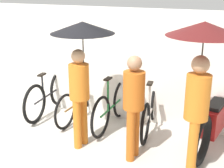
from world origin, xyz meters
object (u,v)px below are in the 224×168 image
parked_bicycle_0 (48,95)px  parked_bicycle_2 (112,106)px  parked_bicycle_1 (80,100)px  pedestrian_leading (81,50)px  parked_bicycle_3 (150,111)px  pedestrian_trailing (201,60)px  pedestrian_center (134,101)px  motorcycle (214,121)px

parked_bicycle_0 → parked_bicycle_2: bearing=-96.2°
parked_bicycle_1 → pedestrian_leading: (0.54, -0.90, 1.24)m
parked_bicycle_3 → pedestrian_trailing: (0.92, -1.07, 1.29)m
pedestrian_center → motorcycle: size_ratio=0.74×
parked_bicycle_3 → parked_bicycle_1: bearing=82.8°
parked_bicycle_1 → parked_bicycle_0: bearing=96.7°
parked_bicycle_3 → motorcycle: (1.11, -0.10, 0.06)m
pedestrian_leading → motorcycle: size_ratio=0.93×
pedestrian_center → parked_bicycle_1: bearing=148.4°
parked_bicycle_0 → pedestrian_center: 2.44m
parked_bicycle_2 → parked_bicycle_0: bearing=88.4°
parked_bicycle_2 → pedestrian_trailing: pedestrian_trailing is taller
parked_bicycle_0 → pedestrian_leading: 1.94m
pedestrian_leading → pedestrian_trailing: pedestrian_trailing is taller
pedestrian_leading → parked_bicycle_1: bearing=127.6°
parked_bicycle_1 → parked_bicycle_3: parked_bicycle_1 is taller
pedestrian_leading → pedestrian_center: size_ratio=1.25×
parked_bicycle_2 → pedestrian_leading: (-0.18, -0.79, 1.21)m
parked_bicycle_0 → pedestrian_trailing: pedestrian_trailing is taller
parked_bicycle_0 → parked_bicycle_1: (0.72, 0.05, -0.04)m
parked_bicycle_2 → pedestrian_trailing: (1.64, -0.98, 1.27)m
parked_bicycle_2 → pedestrian_trailing: size_ratio=0.79×
parked_bicycle_0 → motorcycle: size_ratio=0.80×
parked_bicycle_0 → motorcycle: parked_bicycle_0 is taller
pedestrian_trailing → motorcycle: size_ratio=0.98×
parked_bicycle_2 → pedestrian_center: size_ratio=1.05×
parked_bicycle_0 → parked_bicycle_2: 1.44m
pedestrian_leading → parked_bicycle_0: bearing=152.6°
parked_bicycle_2 → motorcycle: bearing=-89.4°
parked_bicycle_2 → pedestrian_trailing: bearing=-120.0°
parked_bicycle_3 → motorcycle: bearing=-101.4°
parked_bicycle_1 → pedestrian_center: (1.45, -1.02, 0.59)m
parked_bicycle_0 → pedestrian_trailing: bearing=-112.4°
parked_bicycle_0 → pedestrian_leading: pedestrian_leading is taller
motorcycle → parked_bicycle_0: bearing=99.1°
parked_bicycle_0 → pedestrian_trailing: 3.49m
pedestrian_leading → motorcycle: (2.01, 0.78, -1.17)m
parked_bicycle_1 → parked_bicycle_2: 0.73m
parked_bicycle_0 → parked_bicycle_1: 0.72m
parked_bicycle_1 → pedestrian_leading: size_ratio=0.86×
parked_bicycle_3 → pedestrian_trailing: size_ratio=0.80×
pedestrian_leading → motorcycle: pedestrian_leading is taller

